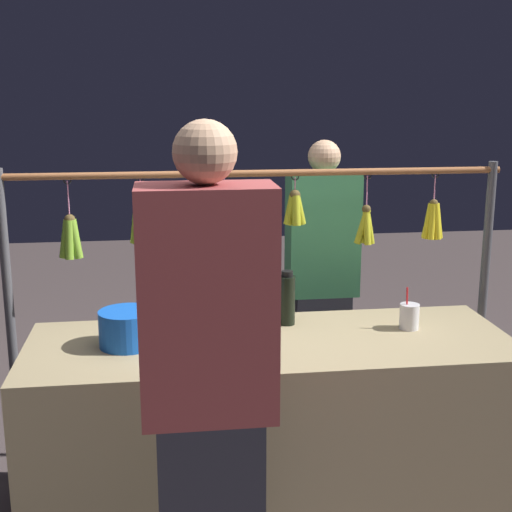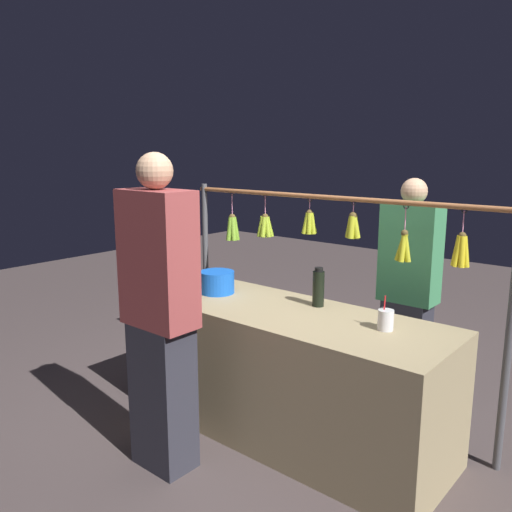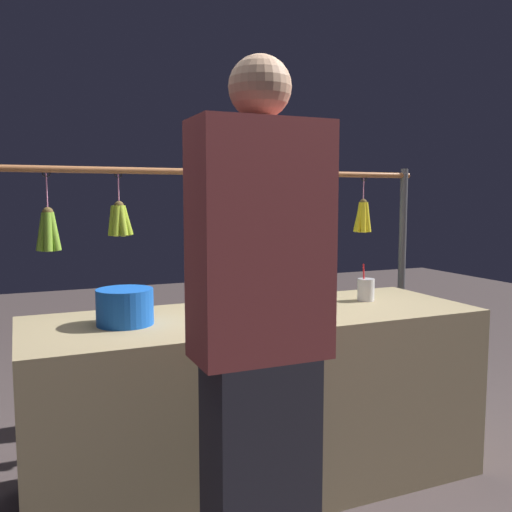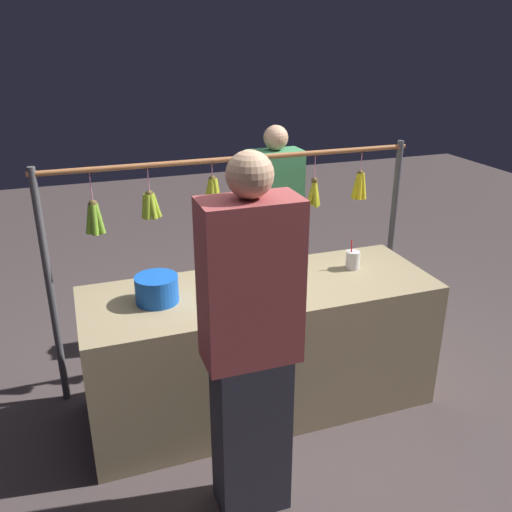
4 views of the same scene
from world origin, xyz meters
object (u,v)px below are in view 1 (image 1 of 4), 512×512
(water_bottle, at_px, (287,299))
(vendor_person, at_px, (321,288))
(customer_person, at_px, (209,404))
(drink_cup, at_px, (409,316))
(blue_bucket, at_px, (127,328))

(water_bottle, distance_m, vendor_person, 0.72)
(water_bottle, xyz_separation_m, customer_person, (0.41, 0.92, -0.06))
(drink_cup, relative_size, vendor_person, 0.12)
(water_bottle, bearing_deg, blue_bucket, 14.75)
(water_bottle, bearing_deg, drink_cup, 165.63)
(customer_person, bearing_deg, water_bottle, -114.20)
(water_bottle, height_order, blue_bucket, water_bottle)
(blue_bucket, bearing_deg, customer_person, 111.34)
(water_bottle, xyz_separation_m, drink_cup, (-0.52, 0.13, -0.06))
(vendor_person, bearing_deg, drink_cup, 105.79)
(water_bottle, xyz_separation_m, vendor_person, (-0.30, -0.64, -0.14))
(water_bottle, relative_size, blue_bucket, 1.06)
(drink_cup, distance_m, customer_person, 1.22)
(blue_bucket, distance_m, drink_cup, 1.22)
(vendor_person, bearing_deg, water_bottle, 64.46)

